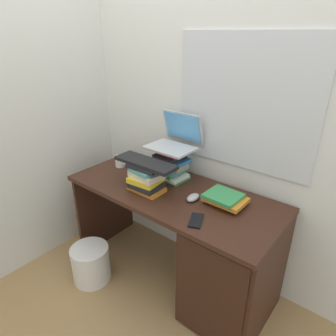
# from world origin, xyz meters

# --- Properties ---
(ground_plane) EXTENTS (6.00, 6.00, 0.00)m
(ground_plane) POSITION_xyz_m (0.00, 0.00, 0.00)
(ground_plane) COLOR #9E7A4C
(wall_back) EXTENTS (6.00, 0.06, 2.60)m
(wall_back) POSITION_xyz_m (0.00, 0.35, 1.30)
(wall_back) COLOR silver
(wall_back) RESTS_ON ground
(wall_left) EXTENTS (0.05, 6.00, 2.60)m
(wall_left) POSITION_xyz_m (-0.98, 0.00, 1.30)
(wall_left) COLOR silver
(wall_left) RESTS_ON ground
(desk) EXTENTS (1.43, 0.61, 0.72)m
(desk) POSITION_xyz_m (0.36, -0.02, 0.39)
(desk) COLOR #381E14
(desk) RESTS_ON ground
(book_stack_tall) EXTENTS (0.25, 0.21, 0.22)m
(book_stack_tall) POSITION_xyz_m (-0.11, 0.13, 0.83)
(book_stack_tall) COLOR #338C4C
(book_stack_tall) RESTS_ON desk
(book_stack_keyboard_riser) EXTENTS (0.23, 0.18, 0.18)m
(book_stack_keyboard_riser) POSITION_xyz_m (-0.13, -0.10, 0.81)
(book_stack_keyboard_riser) COLOR orange
(book_stack_keyboard_riser) RESTS_ON desk
(book_stack_side) EXTENTS (0.24, 0.19, 0.06)m
(book_stack_side) POSITION_xyz_m (0.34, 0.07, 0.76)
(book_stack_side) COLOR yellow
(book_stack_side) RESTS_ON desk
(laptop) EXTENTS (0.31, 0.28, 0.23)m
(laptop) POSITION_xyz_m (-0.12, 0.19, 1.00)
(laptop) COLOR #B7BABF
(laptop) RESTS_ON book_stack_tall
(keyboard) EXTENTS (0.42, 0.15, 0.02)m
(keyboard) POSITION_xyz_m (-0.14, -0.10, 0.92)
(keyboard) COLOR black
(keyboard) RESTS_ON book_stack_keyboard_riser
(computer_mouse) EXTENTS (0.06, 0.10, 0.04)m
(computer_mouse) POSITION_xyz_m (0.17, -0.01, 0.74)
(computer_mouse) COLOR #A5A8AD
(computer_mouse) RESTS_ON desk
(mug) EXTENTS (0.11, 0.07, 0.09)m
(mug) POSITION_xyz_m (-0.54, 0.05, 0.76)
(mug) COLOR white
(mug) RESTS_ON desk
(cell_phone) EXTENTS (0.12, 0.15, 0.01)m
(cell_phone) POSITION_xyz_m (0.31, -0.19, 0.73)
(cell_phone) COLOR black
(cell_phone) RESTS_ON desk
(wastebasket) EXTENTS (0.27, 0.27, 0.27)m
(wastebasket) POSITION_xyz_m (-0.44, -0.39, 0.14)
(wastebasket) COLOR silver
(wastebasket) RESTS_ON ground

